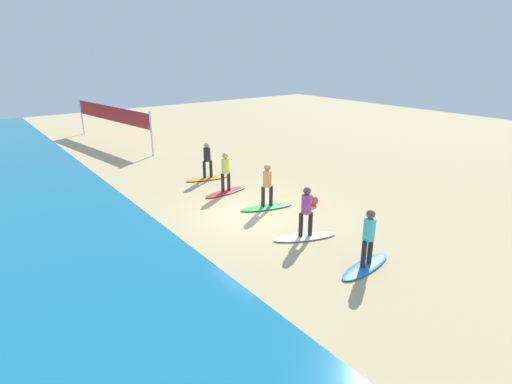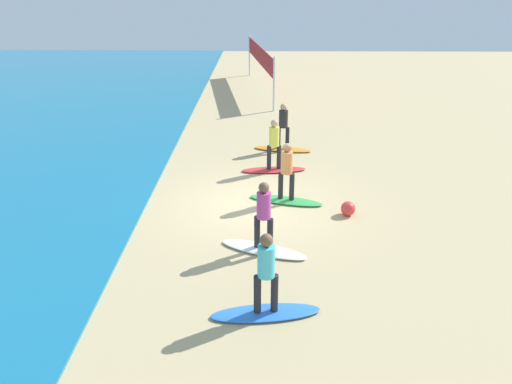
# 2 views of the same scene
# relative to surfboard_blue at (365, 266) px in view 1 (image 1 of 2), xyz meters

# --- Properties ---
(ground_plane) EXTENTS (60.00, 60.00, 0.00)m
(ground_plane) POSITION_rel_surfboard_blue_xyz_m (4.91, 0.30, -0.04)
(ground_plane) COLOR tan
(surfboard_blue) EXTENTS (0.82, 2.15, 0.09)m
(surfboard_blue) POSITION_rel_surfboard_blue_xyz_m (0.00, 0.00, 0.00)
(surfboard_blue) COLOR blue
(surfboard_blue) RESTS_ON ground
(surfer_blue) EXTENTS (0.32, 0.46, 1.64)m
(surfer_blue) POSITION_rel_surfboard_blue_xyz_m (0.00, 0.00, 0.99)
(surfer_blue) COLOR #232328
(surfer_blue) RESTS_ON surfboard_blue
(surfboard_white) EXTENTS (1.31, 2.16, 0.09)m
(surfboard_white) POSITION_rel_surfboard_blue_xyz_m (2.37, 0.04, 0.00)
(surfboard_white) COLOR white
(surfboard_white) RESTS_ON ground
(surfer_white) EXTENTS (0.32, 0.44, 1.64)m
(surfer_white) POSITION_rel_surfboard_blue_xyz_m (2.37, 0.04, 0.99)
(surfer_white) COLOR #232328
(surfer_white) RESTS_ON surfboard_white
(surfboard_green) EXTENTS (1.12, 2.17, 0.09)m
(surfboard_green) POSITION_rel_surfboard_blue_xyz_m (5.14, -0.60, 0.00)
(surfboard_green) COLOR green
(surfboard_green) RESTS_ON ground
(surfer_green) EXTENTS (0.32, 0.45, 1.64)m
(surfer_green) POSITION_rel_surfboard_blue_xyz_m (5.14, -0.60, 0.99)
(surfer_green) COLOR #232328
(surfer_green) RESTS_ON surfboard_green
(surfboard_red) EXTENTS (0.77, 2.15, 0.09)m
(surfboard_red) POSITION_rel_surfboard_blue_xyz_m (7.53, -0.30, 0.00)
(surfboard_red) COLOR red
(surfboard_red) RESTS_ON ground
(surfer_red) EXTENTS (0.32, 0.46, 1.64)m
(surfer_red) POSITION_rel_surfboard_blue_xyz_m (7.53, -0.30, 0.99)
(surfer_red) COLOR #232328
(surfer_red) RESTS_ON surfboard_red
(surfboard_orange) EXTENTS (0.97, 2.17, 0.09)m
(surfboard_orange) POSITION_rel_surfboard_blue_xyz_m (9.63, -0.67, 0.00)
(surfboard_orange) COLOR orange
(surfboard_orange) RESTS_ON ground
(surfer_orange) EXTENTS (0.32, 0.45, 1.64)m
(surfer_orange) POSITION_rel_surfboard_blue_xyz_m (9.63, -0.67, 0.99)
(surfer_orange) COLOR #232328
(surfer_orange) RESTS_ON surfboard_orange
(volleyball_net) EXTENTS (9.00, 1.44, 2.50)m
(volleyball_net) POSITION_rel_surfboard_blue_xyz_m (19.77, 0.22, 1.74)
(volleyball_net) COLOR silver
(volleyball_net) RESTS_ON ground
(beach_ball) EXTENTS (0.39, 0.39, 0.39)m
(beach_ball) POSITION_rel_surfboard_blue_xyz_m (4.30, -2.21, 0.15)
(beach_ball) COLOR #E53838
(beach_ball) RESTS_ON ground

